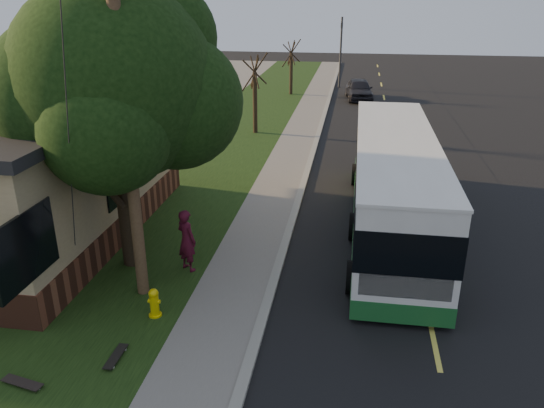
{
  "coord_description": "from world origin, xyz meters",
  "views": [
    {
      "loc": [
        1.91,
        -10.37,
        7.42
      ],
      "look_at": [
        -0.37,
        4.11,
        1.5
      ],
      "focal_mm": 35.0,
      "sensor_mm": 36.0,
      "label": 1
    }
  ],
  "objects_px": {
    "utility_pole": "(125,121)",
    "transit_bus": "(393,182)",
    "fire_hydrant": "(154,303)",
    "skateboarder": "(187,240)",
    "skateboard_spare": "(22,383)",
    "traffic_signal": "(341,48)",
    "distant_car": "(359,89)",
    "skateboard_main": "(116,357)",
    "bare_tree_far": "(291,68)",
    "bare_tree_near": "(255,95)",
    "leafy_tree": "(118,85)",
    "dumpster": "(68,178)"
  },
  "relations": [
    {
      "from": "skateboarder",
      "to": "skateboard_main",
      "type": "height_order",
      "value": "skateboarder"
    },
    {
      "from": "bare_tree_far",
      "to": "transit_bus",
      "type": "relative_size",
      "value": 0.35
    },
    {
      "from": "distant_car",
      "to": "bare_tree_near",
      "type": "bearing_deg",
      "value": -123.01
    },
    {
      "from": "bare_tree_far",
      "to": "transit_bus",
      "type": "bearing_deg",
      "value": -75.24
    },
    {
      "from": "bare_tree_far",
      "to": "skateboarder",
      "type": "xyz_separation_m",
      "value": [
        0.5,
        -27.63,
        -1.03
      ]
    },
    {
      "from": "bare_tree_far",
      "to": "skateboard_spare",
      "type": "height_order",
      "value": "bare_tree_far"
    },
    {
      "from": "skateboard_spare",
      "to": "bare_tree_near",
      "type": "bearing_deg",
      "value": 87.65
    },
    {
      "from": "bare_tree_near",
      "to": "skateboard_main",
      "type": "height_order",
      "value": "bare_tree_near"
    },
    {
      "from": "dumpster",
      "to": "bare_tree_near",
      "type": "bearing_deg",
      "value": 62.11
    },
    {
      "from": "transit_bus",
      "to": "skateboard_main",
      "type": "xyz_separation_m",
      "value": [
        -6.13,
        -7.87,
        -1.54
      ]
    },
    {
      "from": "bare_tree_far",
      "to": "distant_car",
      "type": "xyz_separation_m",
      "value": [
        5.14,
        -0.98,
        -1.26
      ]
    },
    {
      "from": "utility_pole",
      "to": "transit_bus",
      "type": "relative_size",
      "value": 0.78
    },
    {
      "from": "utility_pole",
      "to": "skateboard_main",
      "type": "bearing_deg",
      "value": -80.45
    },
    {
      "from": "leafy_tree",
      "to": "dumpster",
      "type": "bearing_deg",
      "value": 133.8
    },
    {
      "from": "dumpster",
      "to": "distant_car",
      "type": "height_order",
      "value": "distant_car"
    },
    {
      "from": "utility_pole",
      "to": "bare_tree_far",
      "type": "xyz_separation_m",
      "value": [
        0.31,
        29.01,
        -2.63
      ]
    },
    {
      "from": "fire_hydrant",
      "to": "utility_pole",
      "type": "distance_m",
      "value": 4.37
    },
    {
      "from": "fire_hydrant",
      "to": "traffic_signal",
      "type": "distance_m",
      "value": 34.25
    },
    {
      "from": "transit_bus",
      "to": "dumpster",
      "type": "distance_m",
      "value": 12.38
    },
    {
      "from": "skateboarder",
      "to": "traffic_signal",
      "type": "bearing_deg",
      "value": -61.92
    },
    {
      "from": "leafy_tree",
      "to": "distant_car",
      "type": "distance_m",
      "value": 27.48
    },
    {
      "from": "utility_pole",
      "to": "skateboard_spare",
      "type": "xyz_separation_m",
      "value": [
        -1.05,
        -3.77,
        -4.5
      ]
    },
    {
      "from": "leafy_tree",
      "to": "traffic_signal",
      "type": "distance_m",
      "value": 31.76
    },
    {
      "from": "transit_bus",
      "to": "skateboard_spare",
      "type": "xyz_separation_m",
      "value": [
        -7.63,
        -8.95,
        -1.54
      ]
    },
    {
      "from": "utility_pole",
      "to": "skateboarder",
      "type": "xyz_separation_m",
      "value": [
        0.81,
        1.37,
        -3.65
      ]
    },
    {
      "from": "leafy_tree",
      "to": "skateboarder",
      "type": "xyz_separation_m",
      "value": [
        1.67,
        -0.28,
        -4.19
      ]
    },
    {
      "from": "skateboarder",
      "to": "bare_tree_near",
      "type": "bearing_deg",
      "value": -52.84
    },
    {
      "from": "bare_tree_near",
      "to": "dumpster",
      "type": "distance_m",
      "value": 11.8
    },
    {
      "from": "skateboard_main",
      "to": "distant_car",
      "type": "relative_size",
      "value": 0.2
    },
    {
      "from": "skateboarder",
      "to": "skateboard_spare",
      "type": "height_order",
      "value": "skateboarder"
    },
    {
      "from": "dumpster",
      "to": "skateboard_main",
      "type": "bearing_deg",
      "value": -56.82
    },
    {
      "from": "fire_hydrant",
      "to": "transit_bus",
      "type": "bearing_deg",
      "value": 46.39
    },
    {
      "from": "transit_bus",
      "to": "skateboard_main",
      "type": "relative_size",
      "value": 13.38
    },
    {
      "from": "fire_hydrant",
      "to": "skateboarder",
      "type": "xyz_separation_m",
      "value": [
        0.1,
        2.37,
        0.54
      ]
    },
    {
      "from": "bare_tree_near",
      "to": "dumpster",
      "type": "xyz_separation_m",
      "value": [
        -5.47,
        -10.34,
        -1.51
      ]
    },
    {
      "from": "traffic_signal",
      "to": "transit_bus",
      "type": "relative_size",
      "value": 0.48
    },
    {
      "from": "fire_hydrant",
      "to": "utility_pole",
      "type": "height_order",
      "value": "utility_pole"
    },
    {
      "from": "utility_pole",
      "to": "transit_bus",
      "type": "bearing_deg",
      "value": 38.18
    },
    {
      "from": "fire_hydrant",
      "to": "skateboarder",
      "type": "bearing_deg",
      "value": 87.58
    },
    {
      "from": "bare_tree_near",
      "to": "transit_bus",
      "type": "bearing_deg",
      "value": -60.19
    },
    {
      "from": "distant_car",
      "to": "skateboard_main",
      "type": "bearing_deg",
      "value": -105.15
    },
    {
      "from": "leafy_tree",
      "to": "distant_car",
      "type": "height_order",
      "value": "leafy_tree"
    },
    {
      "from": "skateboarder",
      "to": "skateboard_spare",
      "type": "distance_m",
      "value": 5.53
    },
    {
      "from": "leafy_tree",
      "to": "skateboard_spare",
      "type": "bearing_deg",
      "value": -91.91
    },
    {
      "from": "skateboarder",
      "to": "dumpster",
      "type": "distance_m",
      "value": 8.37
    },
    {
      "from": "utility_pole",
      "to": "bare_tree_near",
      "type": "height_order",
      "value": "utility_pole"
    },
    {
      "from": "leafy_tree",
      "to": "transit_bus",
      "type": "distance_m",
      "value": 8.95
    },
    {
      "from": "bare_tree_near",
      "to": "skateboarder",
      "type": "bearing_deg",
      "value": -86.34
    },
    {
      "from": "traffic_signal",
      "to": "transit_bus",
      "type": "distance_m",
      "value": 28.01
    },
    {
      "from": "bare_tree_far",
      "to": "distant_car",
      "type": "bearing_deg",
      "value": -10.77
    }
  ]
}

